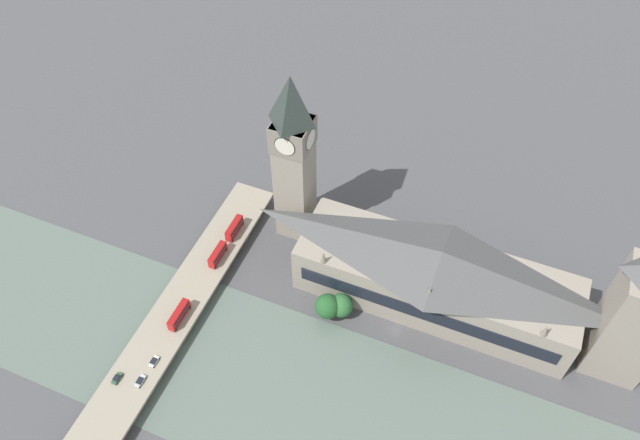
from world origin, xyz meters
TOP-DOWN VIEW (x-y plane):
  - ground_plane at (0.00, 0.00)m, footprint 600.00×600.00m
  - river_water at (-34.51, 0.00)m, footprint 57.01×360.00m
  - parliament_hall at (16.78, -8.00)m, footprint 28.02×95.92m
  - clock_tower at (29.47, 49.96)m, footprint 13.22×13.22m
  - victoria_tower at (16.84, -68.88)m, footprint 17.84×17.84m
  - road_bridge at (-34.51, 72.09)m, footprint 146.03×16.27m
  - double_decker_bus_lead at (-26.11, 69.10)m, footprint 11.25×2.57m
  - double_decker_bus_mid at (14.64, 69.01)m, footprint 10.54×2.57m
  - double_decker_bus_rear at (1.35, 69.05)m, footprint 10.35×2.52m
  - car_northbound_lead at (-51.19, 68.85)m, footprint 4.42×1.83m
  - car_southbound_lead at (-53.22, 76.22)m, footprint 3.99×1.82m
  - car_southbound_mid at (-43.65, 68.49)m, footprint 4.13×1.86m
  - tree_embankment_near at (-3.87, 23.72)m, footprint 8.79×8.79m
  - tree_embankment_mid at (-1.16, 19.72)m, footprint 8.45×8.45m

SIDE VIEW (x-z plane):
  - ground_plane at x=0.00m, z-range 0.00..0.00m
  - river_water at x=-34.51m, z-range 0.00..0.30m
  - road_bridge at x=-34.51m, z-range 1.38..5.93m
  - car_southbound_mid at x=-43.65m, z-range 4.54..5.87m
  - car_northbound_lead at x=-51.19m, z-range 4.54..5.92m
  - car_southbound_lead at x=-53.22m, z-range 4.53..6.02m
  - tree_embankment_mid at x=-1.16m, z-range 0.84..10.99m
  - tree_embankment_near at x=-3.87m, z-range 1.24..12.52m
  - double_decker_bus_lead at x=-26.11m, z-range 4.78..9.46m
  - double_decker_bus_rear at x=1.35m, z-range 4.79..9.50m
  - double_decker_bus_mid at x=14.64m, z-range 4.79..9.83m
  - parliament_hall at x=16.78m, z-range -0.11..28.25m
  - victoria_tower at x=16.84m, z-range -2.00..56.24m
  - clock_tower at x=29.47m, z-range 2.20..74.89m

